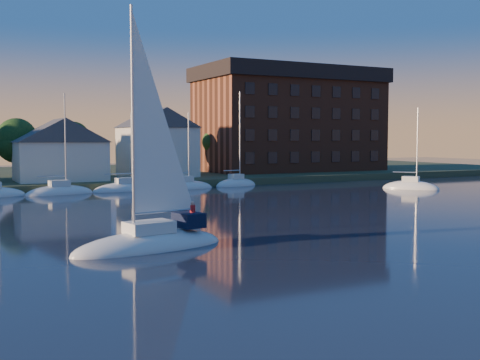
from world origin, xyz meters
TOP-DOWN VIEW (x-y plane):
  - ground at (0.00, 0.00)m, footprint 260.00×260.00m
  - shoreline_land at (0.00, 75.00)m, footprint 160.00×50.00m
  - wooden_dock at (0.00, 52.00)m, footprint 120.00×3.00m
  - clubhouse_centre at (-6.00, 57.00)m, footprint 11.55×8.40m
  - clubhouse_east at (8.00, 59.00)m, footprint 10.50×8.40m
  - condo_block at (34.00, 64.95)m, footprint 31.00×17.00m
  - tree_line at (2.00, 63.00)m, footprint 93.40×5.40m
  - moored_fleet at (-12.00, 49.00)m, footprint 63.50×2.40m
  - hero_sailboat at (-9.56, 10.67)m, footprint 10.29×4.87m
  - drifting_sailboat_right at (33.67, 35.02)m, footprint 6.16×7.32m

SIDE VIEW (x-z plane):
  - ground at x=0.00m, z-range 0.00..0.00m
  - shoreline_land at x=0.00m, z-range -1.00..1.00m
  - wooden_dock at x=0.00m, z-range -0.50..0.50m
  - drifting_sailboat_right at x=33.67m, z-range -5.65..5.85m
  - moored_fleet at x=-12.00m, z-range -5.93..6.12m
  - hero_sailboat at x=-9.56m, z-range -6.99..8.24m
  - clubhouse_centre at x=-6.00m, z-range 1.09..9.17m
  - clubhouse_east at x=8.00m, z-range 1.10..10.90m
  - tree_line at x=2.00m, z-range 2.73..11.63m
  - condo_block at x=34.00m, z-range 1.09..18.49m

